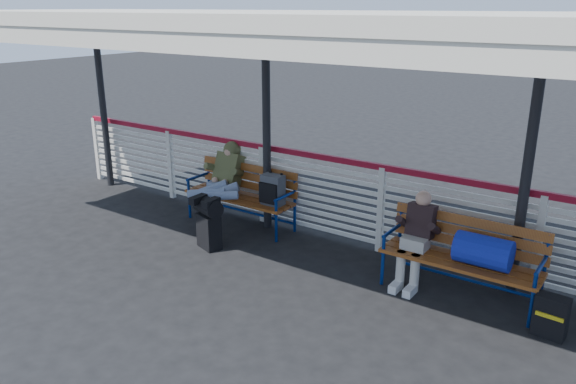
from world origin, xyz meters
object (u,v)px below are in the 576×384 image
Objects in this scene: luggage_stack at (209,221)px; bench_left at (251,190)px; companion_person at (416,238)px; suitcase_side at (551,316)px; traveler_man at (219,186)px; bench_right at (474,251)px.

bench_left reaches higher than luggage_stack.
suitcase_side is (1.60, -0.30, -0.37)m from companion_person.
companion_person is at bearing -0.12° from traveler_man.
traveler_man is at bearing -179.23° from suitcase_side.
traveler_man reaches higher than companion_person.
bench_right is 3.80m from traveler_man.
luggage_stack is 1.65× the size of suitcase_side.
suitcase_side is (0.92, -0.30, -0.38)m from bench_right.
luggage_stack is 3.51m from bench_right.
companion_person is at bearing -7.15° from bench_left.
bench_right is at bearing -5.68° from bench_left.
bench_left is 1.57× the size of companion_person.
suitcase_side is at bearing -3.69° from traveler_man.
traveler_man is at bearing 179.88° from companion_person.
bench_right is at bearing 0.32° from companion_person.
bench_left is at bearing 174.32° from bench_right.
suitcase_side is (4.37, -0.65, -0.37)m from bench_left.
luggage_stack is at bearing -167.24° from companion_person.
bench_left and bench_right have the same top height.
traveler_man is at bearing 179.96° from bench_right.
bench_right is 1.04m from suitcase_side.
companion_person is (2.76, 0.63, 0.19)m from luggage_stack.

